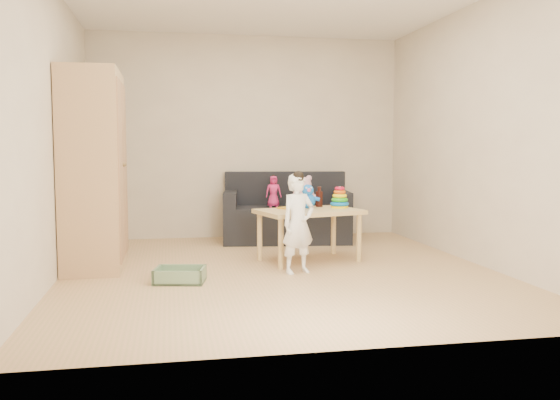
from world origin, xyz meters
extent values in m
plane|color=tan|center=(0.00, 0.00, 0.00)|extent=(4.50, 4.50, 0.00)
plane|color=beige|center=(0.00, 2.25, 1.30)|extent=(4.00, 0.00, 4.00)
plane|color=beige|center=(0.00, -2.25, 1.30)|extent=(4.00, 0.00, 4.00)
plane|color=beige|center=(-2.00, 0.00, 1.30)|extent=(0.00, 4.50, 4.50)
plane|color=beige|center=(2.00, 0.00, 1.30)|extent=(0.00, 4.50, 4.50)
cube|color=tan|center=(-1.73, 0.50, 0.95)|extent=(0.53, 1.05, 1.89)
cube|color=black|center=(0.41, 1.73, 0.22)|extent=(1.63, 0.97, 0.43)
cube|color=tan|center=(0.39, 0.43, 0.27)|extent=(1.14, 0.87, 0.53)
imported|color=white|center=(0.15, -0.13, 0.45)|extent=(0.39, 0.32, 0.90)
imported|color=#E82B78|center=(0.24, 1.69, 0.62)|extent=(0.20, 0.14, 0.38)
cylinder|color=yellow|center=(0.74, 0.54, 0.54)|extent=(0.18, 0.18, 0.02)
cylinder|color=silver|center=(0.74, 0.54, 0.65)|extent=(0.02, 0.02, 0.21)
torus|color=blue|center=(0.74, 0.54, 0.57)|extent=(0.20, 0.20, 0.04)
torus|color=green|center=(0.74, 0.54, 0.62)|extent=(0.18, 0.18, 0.04)
torus|color=yellow|center=(0.74, 0.54, 0.66)|extent=(0.15, 0.15, 0.04)
torus|color=#D6550B|center=(0.74, 0.54, 0.70)|extent=(0.13, 0.13, 0.04)
torus|color=red|center=(0.74, 0.54, 0.74)|extent=(0.11, 0.11, 0.04)
cylinder|color=black|center=(0.56, 0.69, 0.61)|extent=(0.07, 0.07, 0.17)
cylinder|color=black|center=(0.56, 0.69, 0.71)|extent=(0.03, 0.03, 0.05)
cylinder|color=black|center=(0.56, 0.69, 0.74)|extent=(0.04, 0.04, 0.01)
cube|color=orange|center=(0.21, 0.55, 0.54)|extent=(0.27, 0.27, 0.01)
camera|label=1|loc=(-1.02, -5.43, 1.16)|focal=38.00mm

